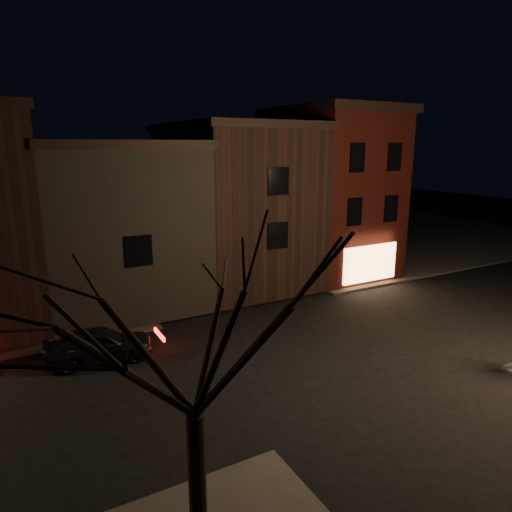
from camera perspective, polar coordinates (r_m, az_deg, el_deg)
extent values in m
plane|color=black|center=(19.73, 7.28, -11.27)|extent=(120.00, 120.00, 0.00)
cube|color=#2D2B28|center=(46.81, 12.73, 3.22)|extent=(30.00, 30.00, 0.12)
cube|color=#40100B|center=(30.48, 9.27, 7.54)|extent=(6.00, 8.00, 10.00)
cube|color=black|center=(30.39, 9.66, 17.43)|extent=(6.50, 8.50, 0.50)
cube|color=#ECA86A|center=(28.10, 14.05, -0.88)|extent=(4.00, 0.12, 2.20)
cube|color=black|center=(27.93, -2.70, 6.12)|extent=(7.00, 10.00, 9.00)
cube|color=black|center=(27.71, -2.81, 15.80)|extent=(7.30, 10.30, 0.40)
cube|color=black|center=(25.68, -17.38, 3.71)|extent=(7.50, 10.00, 8.00)
cube|color=black|center=(25.34, -18.07, 13.10)|extent=(7.80, 10.30, 0.40)
cylinder|color=black|center=(10.24, -7.34, -26.54)|extent=(0.36, 0.36, 3.15)
imported|color=black|center=(19.20, -19.06, -10.40)|extent=(4.26, 2.16, 1.39)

